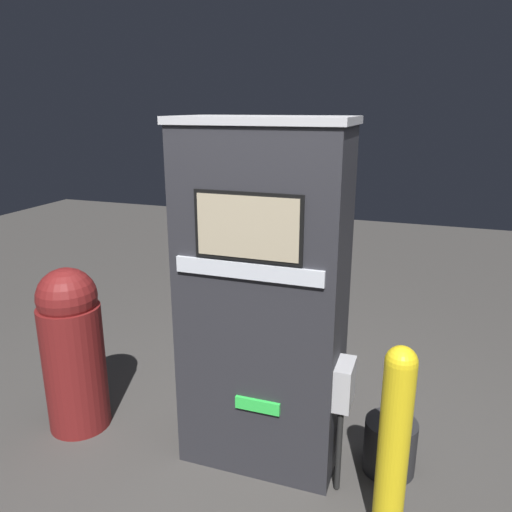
{
  "coord_description": "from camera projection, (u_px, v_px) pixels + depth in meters",
  "views": [
    {
      "loc": [
        0.82,
        -2.22,
        2.03
      ],
      "look_at": [
        0.0,
        0.12,
        1.29
      ],
      "focal_mm": 35.0,
      "sensor_mm": 36.0,
      "label": 1
    }
  ],
  "objects": [
    {
      "name": "safety_bollard",
      "position": [
        394.0,
        440.0,
        2.33
      ],
      "size": [
        0.15,
        0.15,
        1.02
      ],
      "color": "yellow",
      "rests_on": "ground_plane"
    },
    {
      "name": "trash_bin",
      "position": [
        73.0,
        348.0,
        3.17
      ],
      "size": [
        0.39,
        0.39,
        1.09
      ],
      "color": "maroon",
      "rests_on": "ground_plane"
    },
    {
      "name": "gas_pump",
      "position": [
        263.0,
        301.0,
        2.77
      ],
      "size": [
        0.99,
        0.51,
        1.98
      ],
      "color": "#28282D",
      "rests_on": "ground_plane"
    },
    {
      "name": "ground_plane",
      "position": [
        249.0,
        477.0,
        2.85
      ],
      "size": [
        14.0,
        14.0,
        0.0
      ],
      "primitive_type": "plane",
      "color": "#423F3D"
    },
    {
      "name": "squeegee_bucket",
      "position": [
        390.0,
        445.0,
        2.87
      ],
      "size": [
        0.3,
        0.3,
        0.71
      ],
      "color": "#262628",
      "rests_on": "ground_plane"
    }
  ]
}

